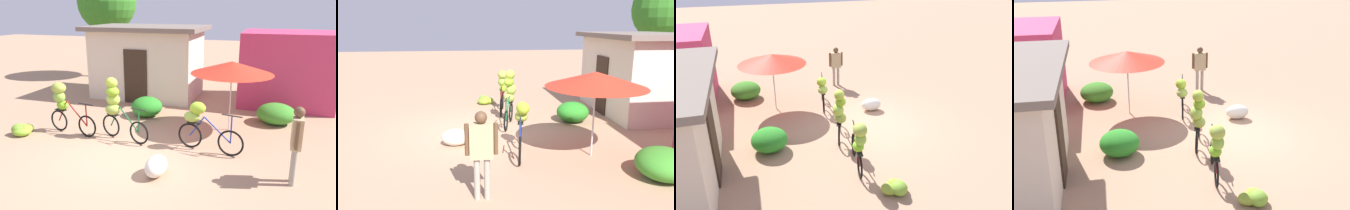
% 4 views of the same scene
% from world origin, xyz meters
% --- Properties ---
extents(ground_plane, '(60.00, 60.00, 0.00)m').
position_xyz_m(ground_plane, '(0.00, 0.00, 0.00)').
color(ground_plane, tan).
extents(shop_pink, '(3.20, 2.80, 2.64)m').
position_xyz_m(shop_pink, '(3.79, 6.19, 1.32)').
color(shop_pink, '#C4345D').
rests_on(shop_pink, ground).
extents(hedge_bush_front_left, '(1.02, 1.02, 0.65)m').
position_xyz_m(hedge_bush_front_left, '(-0.54, 3.13, 0.32)').
color(hedge_bush_front_left, '#2A8625').
rests_on(hedge_bush_front_left, ground).
extents(hedge_bush_front_right, '(1.18, 1.12, 0.63)m').
position_xyz_m(hedge_bush_front_right, '(3.53, 3.68, 0.32)').
color(hedge_bush_front_right, '#3A8A28').
rests_on(hedge_bush_front_right, ground).
extents(market_umbrella, '(2.32, 2.32, 2.03)m').
position_xyz_m(market_umbrella, '(2.22, 2.67, 1.85)').
color(market_umbrella, beige).
rests_on(market_umbrella, ground).
extents(bicycle_leftmost, '(1.65, 0.42, 1.45)m').
position_xyz_m(bicycle_leftmost, '(-2.25, 1.06, 0.88)').
color(bicycle_leftmost, black).
rests_on(bicycle_leftmost, ground).
extents(bicycle_near_pile, '(1.57, 0.58, 1.69)m').
position_xyz_m(bicycle_near_pile, '(-0.64, 1.10, 0.96)').
color(bicycle_near_pile, black).
rests_on(bicycle_near_pile, ground).
extents(bicycle_center_loaded, '(1.71, 0.51, 1.23)m').
position_xyz_m(bicycle_center_loaded, '(1.71, 1.06, 0.73)').
color(bicycle_center_loaded, black).
rests_on(bicycle_center_loaded, ground).
extents(banana_pile_on_ground, '(0.69, 0.78, 0.33)m').
position_xyz_m(banana_pile_on_ground, '(-3.28, 0.49, 0.15)').
color(banana_pile_on_ground, '#80B42E').
rests_on(banana_pile_on_ground, ground).
extents(produce_sack, '(0.48, 0.73, 0.44)m').
position_xyz_m(produce_sack, '(1.12, -0.57, 0.22)').
color(produce_sack, silver).
rests_on(produce_sack, ground).
extents(person_vendor, '(0.22, 0.58, 1.64)m').
position_xyz_m(person_vendor, '(3.87, -0.03, 1.00)').
color(person_vendor, gray).
rests_on(person_vendor, ground).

